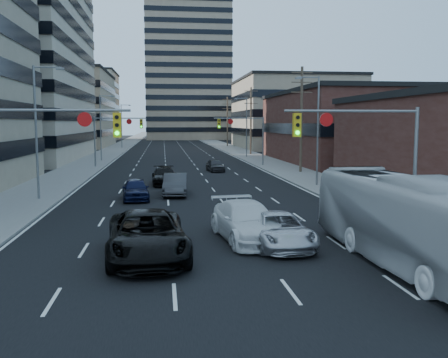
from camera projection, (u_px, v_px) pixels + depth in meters
ground at (233, 294)px, 15.33m from camera, size 400.00×400.00×0.00m
road_surface at (170, 141)px, 143.56m from camera, size 18.00×300.00×0.02m
sidewalk_left at (130, 141)px, 142.16m from camera, size 5.00×300.00×0.15m
sidewalk_right at (210, 141)px, 144.94m from camera, size 5.00×300.00×0.15m
office_left_far at (63, 110)px, 110.18m from camera, size 20.00×30.00×16.00m
storefront_right_mid at (358, 128)px, 67.04m from camera, size 20.00×30.00×9.00m
office_right_far at (293, 114)px, 104.37m from camera, size 22.00×28.00×14.00m
apartment_tower at (187, 49)px, 160.76m from camera, size 26.00×26.00×58.00m
bg_block_left at (75, 107)px, 148.93m from camera, size 24.00×24.00×20.00m
bg_block_right at (279, 120)px, 146.75m from camera, size 22.00×22.00×12.00m
signal_near_left at (40, 144)px, 21.84m from camera, size 6.59×0.33×6.00m
signal_near_right at (365, 142)px, 23.64m from camera, size 6.59×0.33×6.00m
signal_far_left at (115, 131)px, 58.31m from camera, size 6.09×0.33×6.00m
signal_far_right at (244, 131)px, 60.16m from camera, size 6.09×0.33×6.00m
utility_pole_block at (301, 118)px, 51.67m from camera, size 2.20×0.28×11.00m
utility_pole_midblock at (251, 120)px, 81.26m from camera, size 2.20×0.28×11.00m
utility_pole_distant at (227, 121)px, 110.85m from camera, size 2.20×0.28×11.00m
streetlight_left_near at (38, 126)px, 33.25m from camera, size 2.03×0.22×9.00m
streetlight_left_mid at (102, 124)px, 67.77m from camera, size 2.03×0.22×9.00m
streetlight_left_far at (122, 124)px, 102.29m from camera, size 2.03×0.22×9.00m
streetlight_right_near at (316, 125)px, 40.67m from camera, size 2.03×0.22×9.00m
streetlight_right_far at (246, 124)px, 75.20m from camera, size 2.03×0.22×9.00m
black_pickup at (147, 236)px, 19.30m from camera, size 3.43×6.71×1.81m
white_van at (247, 221)px, 22.33m from camera, size 3.08×6.13×1.71m
silver_suv at (278, 230)px, 21.25m from camera, size 2.62×5.25×1.43m
transit_bus at (412, 222)px, 18.04m from camera, size 3.19×12.16×3.37m
sedan_blue at (136, 189)px, 34.07m from camera, size 2.09×4.47×1.48m
sedan_grey_center at (175, 185)px, 36.25m from camera, size 1.94×4.86×1.57m
sedan_black_far at (164, 176)px, 42.37m from camera, size 2.24×5.18×1.49m
sedan_grey_right at (215, 165)px, 54.10m from camera, size 2.00×4.06×1.33m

